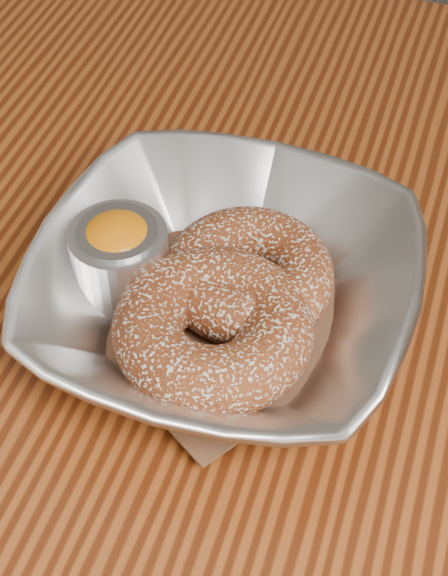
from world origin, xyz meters
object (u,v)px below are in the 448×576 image
(table, at_px, (122,403))
(serving_bowl, at_px, (224,292))
(ramekin, at_px, (120,257))
(donut_back, at_px, (248,275))
(donut_front, at_px, (208,334))
(donut_extra, at_px, (213,329))

(table, bearing_deg, serving_bowl, 10.41)
(ramekin, bearing_deg, serving_bowl, 0.13)
(donut_back, bearing_deg, donut_front, -98.91)
(ramekin, bearing_deg, donut_extra, -23.62)
(donut_extra, height_order, ramekin, ramekin)
(donut_back, xyz_separation_m, donut_front, (-0.01, -0.05, 0.00))
(table, xyz_separation_m, donut_extra, (0.07, -0.02, 0.13))
(donut_extra, bearing_deg, ramekin, 156.38)
(table, distance_m, serving_bowl, 0.14)
(serving_bowl, relative_size, donut_front, 2.19)
(table, relative_size, ramekin, 21.42)
(donut_front, distance_m, donut_extra, 0.00)
(table, bearing_deg, donut_front, -15.56)
(serving_bowl, bearing_deg, donut_back, 60.40)
(donut_front, bearing_deg, ramekin, 153.54)
(serving_bowl, distance_m, donut_front, 0.03)
(serving_bowl, distance_m, ramekin, 0.06)
(donut_front, bearing_deg, serving_bowl, 93.03)
(table, height_order, ramekin, ramekin)
(donut_front, bearing_deg, table, 164.44)
(ramekin, bearing_deg, table, -115.34)
(donut_extra, bearing_deg, donut_front, -118.26)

